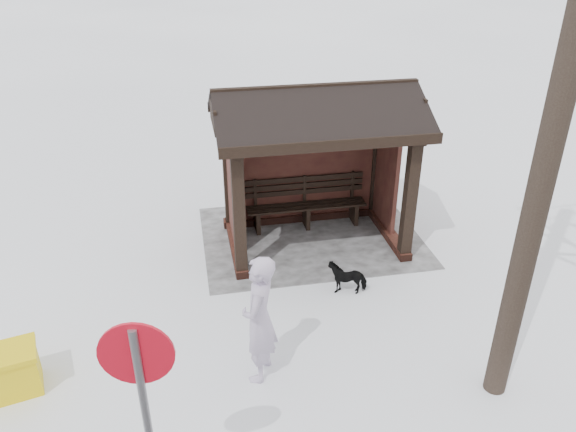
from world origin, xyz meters
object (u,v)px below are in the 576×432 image
object	(u,v)px
dog	(347,276)
road_sign	(142,391)
bus_shelter	(314,133)
pedestrian	(259,319)
grit_bin	(6,372)

from	to	relation	value
dog	road_sign	xyz separation A→B (m)	(3.03, 3.62, 1.58)
bus_shelter	dog	xyz separation A→B (m)	(-0.19, 1.82, -1.89)
pedestrian	dog	distance (m)	2.49
pedestrian	road_sign	distance (m)	2.52
dog	road_sign	size ratio (longest dim) A/B	0.25
pedestrian	grit_bin	xyz separation A→B (m)	(3.31, -0.30, -0.60)
pedestrian	road_sign	xyz separation A→B (m)	(1.32, 1.95, 0.92)
dog	grit_bin	size ratio (longest dim) A/B	0.67
bus_shelter	grit_bin	distance (m)	6.08
pedestrian	road_sign	bearing A→B (deg)	-11.10
bus_shelter	pedestrian	distance (m)	4.01
dog	road_sign	distance (m)	4.98
pedestrian	dog	xyz separation A→B (m)	(-1.72, -1.67, -0.66)
dog	bus_shelter	bearing A→B (deg)	-163.01
bus_shelter	dog	size ratio (longest dim) A/B	5.62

